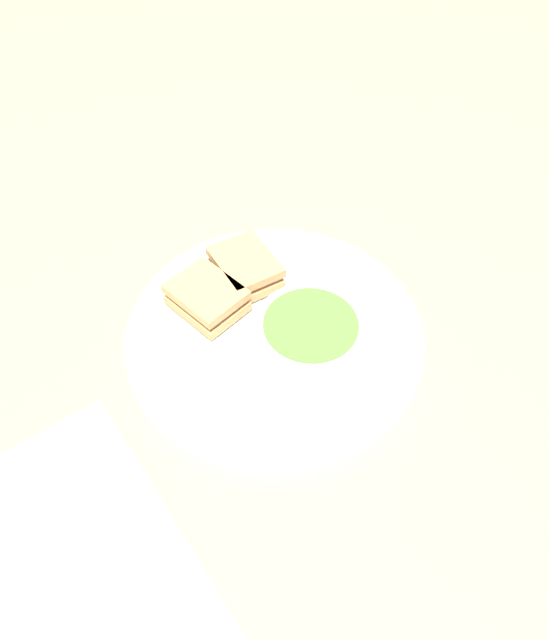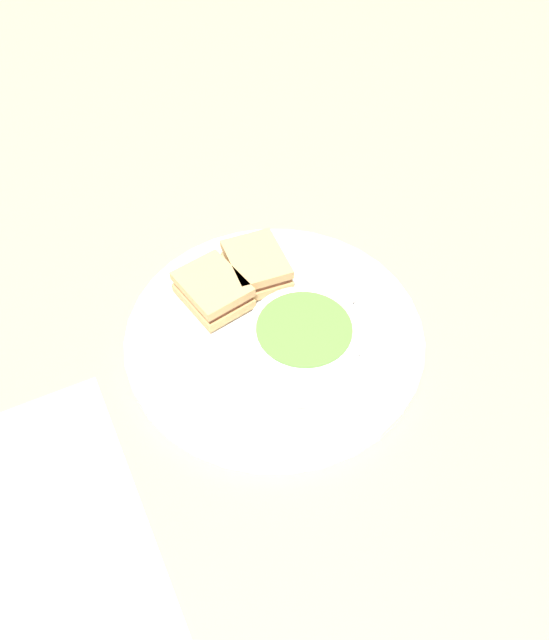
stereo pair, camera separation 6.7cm
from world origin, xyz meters
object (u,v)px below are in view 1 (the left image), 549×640
(soup_bowl, at_px, (310,341))
(sandwich_half_near, at_px, (246,268))
(spoon, at_px, (341,288))
(sandwich_half_far, at_px, (207,297))

(soup_bowl, height_order, sandwich_half_near, soup_bowl)
(soup_bowl, relative_size, spoon, 1.22)
(sandwich_half_near, bearing_deg, soup_bowl, 72.30)
(soup_bowl, xyz_separation_m, sandwich_half_far, (0.02, -0.13, -0.01))
(sandwich_half_near, xyz_separation_m, sandwich_half_far, (0.06, -0.00, 0.00))
(sandwich_half_far, bearing_deg, spoon, 140.87)
(soup_bowl, height_order, spoon, soup_bowl)
(soup_bowl, distance_m, spoon, 0.11)
(spoon, relative_size, sandwich_half_far, 1.15)
(spoon, bearing_deg, sandwich_half_near, 67.09)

